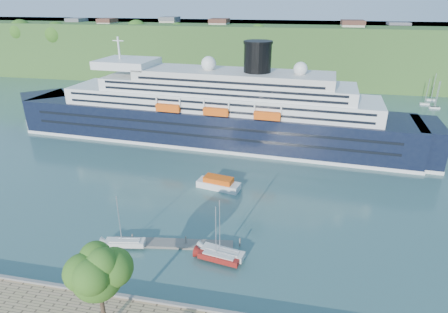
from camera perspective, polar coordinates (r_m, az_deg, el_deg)
ground at (r=50.84m, az=-11.58°, el=-21.36°), size 400.00×400.00×0.00m
far_hillside at (r=179.91m, az=6.49°, el=15.72°), size 400.00×50.00×24.00m
quay_coping at (r=49.91m, az=-11.78°, el=-20.57°), size 220.00×0.50×0.30m
cruise_ship at (r=95.84m, az=-2.29°, el=9.77°), size 116.04×24.41×25.86m
promenade_tree at (r=44.17m, az=-18.50°, el=-18.26°), size 7.13×7.13×11.82m
floating_pontoon at (r=59.69m, az=-7.83°, el=-13.02°), size 18.76×4.84×0.41m
sailboat_white_near at (r=58.29m, az=-15.17°, el=-9.87°), size 6.80×2.96×8.50m
sailboat_red at (r=53.41m, az=-0.77°, el=-12.17°), size 6.97×3.01×8.71m
sailboat_white_far at (r=54.10m, az=-0.18°, el=-11.41°), size 7.27×3.24×9.08m
tender_launch at (r=74.40m, az=-0.84°, el=-4.02°), size 9.09×4.58×2.40m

